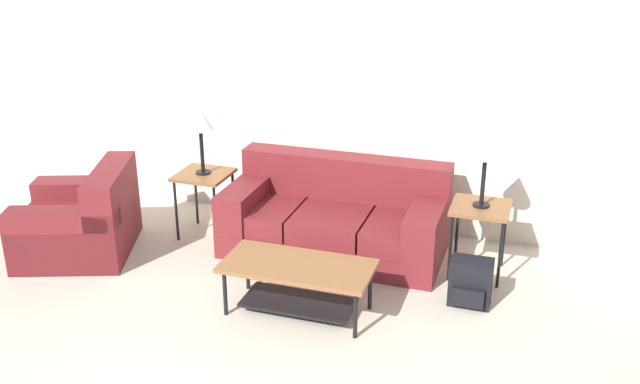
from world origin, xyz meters
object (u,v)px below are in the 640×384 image
at_px(side_table_right, 480,214).
at_px(backpack, 470,283).
at_px(coffee_table, 298,277).
at_px(couch, 336,220).
at_px(armchair, 82,223).
at_px(table_lamp_right, 486,148).
at_px(table_lamp_left, 200,121).
at_px(side_table_left, 204,181).

xyz_separation_m(side_table_right, backpack, (0.01, -0.55, -0.36)).
distance_m(coffee_table, backpack, 1.37).
xyz_separation_m(couch, coffee_table, (0.05, -1.14, 0.01)).
distance_m(couch, coffee_table, 1.14).
relative_size(armchair, table_lamp_right, 1.96).
bearing_deg(backpack, armchair, -177.78).
bearing_deg(table_lamp_right, armchair, -168.85).
relative_size(armchair, table_lamp_left, 1.96).
bearing_deg(side_table_left, couch, 2.79).
bearing_deg(backpack, couch, 154.75).
distance_m(coffee_table, table_lamp_left, 1.90).
relative_size(couch, table_lamp_left, 3.05).
height_order(couch, side_table_left, couch).
xyz_separation_m(couch, table_lamp_left, (-1.28, -0.06, 0.84)).
xyz_separation_m(side_table_left, table_lamp_left, (-0.00, 0.00, 0.58)).
relative_size(armchair, side_table_left, 2.02).
height_order(table_lamp_left, table_lamp_right, same).
bearing_deg(armchair, table_lamp_left, 37.20).
height_order(coffee_table, side_table_left, side_table_left).
height_order(table_lamp_left, backpack, table_lamp_left).
height_order(armchair, table_lamp_left, table_lamp_left).
relative_size(table_lamp_left, table_lamp_right, 1.00).
height_order(side_table_right, table_lamp_right, table_lamp_right).
height_order(side_table_left, backpack, side_table_left).
height_order(couch, side_table_right, couch).
relative_size(coffee_table, backpack, 2.99).
distance_m(side_table_left, side_table_right, 2.57).
relative_size(side_table_right, table_lamp_left, 0.97).
height_order(side_table_right, backpack, side_table_right).
height_order(armchair, backpack, armchair).
relative_size(coffee_table, side_table_left, 1.85).
xyz_separation_m(side_table_left, side_table_right, (2.57, 0.00, 0.00)).
distance_m(side_table_left, backpack, 2.66).
bearing_deg(couch, side_table_left, -177.21).
relative_size(side_table_left, backpack, 1.62).
bearing_deg(coffee_table, armchair, 169.92).
relative_size(couch, backpack, 5.09).
bearing_deg(backpack, table_lamp_right, 91.43).
bearing_deg(table_lamp_right, side_table_left, -180.00).
distance_m(side_table_left, table_lamp_left, 0.58).
xyz_separation_m(armchair, coffee_table, (2.23, -0.40, 0.02)).
bearing_deg(armchair, coffee_table, -10.08).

